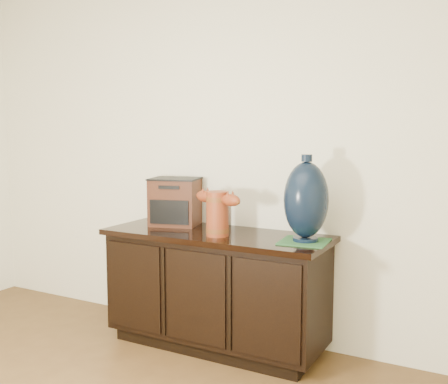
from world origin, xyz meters
The scene contains 6 objects.
sideboard centered at (0.00, 2.23, 0.39)m, with size 1.46×0.56×0.75m.
terracotta_vessel centered at (0.06, 2.13, 0.91)m, with size 0.39×0.19×0.28m.
tv_radio centered at (-0.38, 2.33, 0.92)m, with size 0.38×0.34×0.32m.
green_mat centered at (0.60, 2.22, 0.76)m, with size 0.27×0.27×0.01m, color #295B2F.
lamp_base centered at (0.60, 2.22, 1.00)m, with size 0.28×0.28×0.50m.
spray_can centered at (-0.06, 2.45, 0.84)m, with size 0.06×0.06×0.17m.
Camera 1 is at (1.61, -0.63, 1.41)m, focal length 42.00 mm.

